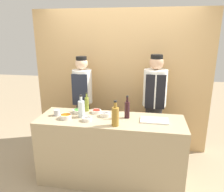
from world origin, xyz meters
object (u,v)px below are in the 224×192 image
object	(u,v)px
bottle_oil	(87,104)
cutting_board	(154,120)
sauce_bowl_purple	(105,114)
bottle_wine	(127,109)
sauce_bowl_green	(79,111)
chef_right	(154,105)
cup_steel	(57,113)
bottle_vinegar	(115,116)
bottle_clear	(81,109)
sauce_bowl_red	(96,111)
sauce_bowl_brown	(87,119)
sauce_bowl_orange	(66,116)
chef_left	(83,102)

from	to	relation	value
bottle_oil	cutting_board	bearing A→B (deg)	-13.00
sauce_bowl_purple	bottle_wine	bearing A→B (deg)	-0.87
sauce_bowl_green	bottle_wine	distance (m)	0.71
chef_right	cup_steel	bearing A→B (deg)	-153.41
bottle_vinegar	cup_steel	world-z (taller)	bottle_vinegar
bottle_vinegar	chef_right	bearing A→B (deg)	60.76
bottle_clear	sauce_bowl_red	bearing A→B (deg)	50.44
bottle_oil	bottle_vinegar	xyz separation A→B (m)	(0.49, -0.44, 0.02)
sauce_bowl_green	cup_steel	world-z (taller)	cup_steel
sauce_bowl_green	bottle_vinegar	xyz separation A→B (m)	(0.58, -0.35, 0.10)
sauce_bowl_brown	sauce_bowl_green	world-z (taller)	sauce_bowl_green
sauce_bowl_green	bottle_vinegar	size ratio (longest dim) A/B	0.51
sauce_bowl_green	bottle_vinegar	world-z (taller)	bottle_vinegar
bottle_oil	sauce_bowl_brown	bearing A→B (deg)	-74.18
sauce_bowl_red	chef_right	bearing A→B (deg)	30.10
sauce_bowl_green	cutting_board	world-z (taller)	sauce_bowl_green
chef_right	sauce_bowl_green	bearing A→B (deg)	-153.98
cutting_board	cup_steel	world-z (taller)	cup_steel
sauce_bowl_green	bottle_clear	bearing A→B (deg)	-58.57
bottle_wine	sauce_bowl_purple	bearing A→B (deg)	179.13
cup_steel	chef_right	distance (m)	1.49
sauce_bowl_brown	sauce_bowl_orange	world-z (taller)	sauce_bowl_orange
cutting_board	chef_left	xyz separation A→B (m)	(-1.15, 0.64, -0.02)
sauce_bowl_red	chef_right	distance (m)	0.94
bottle_vinegar	cup_steel	xyz separation A→B (m)	(-0.85, 0.20, -0.08)
cup_steel	sauce_bowl_brown	bearing A→B (deg)	-13.45
sauce_bowl_brown	bottle_oil	size ratio (longest dim) A/B	0.46
bottle_wine	chef_left	size ratio (longest dim) A/B	0.18
sauce_bowl_red	cup_steel	world-z (taller)	cup_steel
bottle_oil	bottle_clear	xyz separation A→B (m)	(-0.01, -0.24, 0.01)
sauce_bowl_brown	bottle_vinegar	xyz separation A→B (m)	(0.38, -0.09, 0.10)
sauce_bowl_green	chef_right	size ratio (longest dim) A/B	0.10
sauce_bowl_orange	bottle_clear	distance (m)	0.23
sauce_bowl_brown	chef_right	size ratio (longest dim) A/B	0.08
bottle_oil	cup_steel	xyz separation A→B (m)	(-0.36, -0.25, -0.07)
bottle_vinegar	cup_steel	bearing A→B (deg)	166.78
sauce_bowl_orange	cutting_board	size ratio (longest dim) A/B	0.45
sauce_bowl_red	cup_steel	distance (m)	0.55
sauce_bowl_orange	chef_left	world-z (taller)	chef_left
cutting_board	chef_right	distance (m)	0.64
sauce_bowl_red	chef_left	xyz separation A→B (m)	(-0.34, 0.47, -0.03)
sauce_bowl_purple	chef_left	bearing A→B (deg)	130.13
sauce_bowl_purple	bottle_clear	world-z (taller)	bottle_clear
sauce_bowl_brown	sauce_bowl_purple	xyz separation A→B (m)	(0.20, 0.19, 0.01)
sauce_bowl_brown	cup_steel	distance (m)	0.47
cup_steel	cutting_board	bearing A→B (deg)	1.01
sauce_bowl_green	chef_right	bearing A→B (deg)	26.02
sauce_bowl_orange	bottle_oil	bearing A→B (deg)	58.86
sauce_bowl_green	chef_right	world-z (taller)	chef_right
cutting_board	sauce_bowl_green	bearing A→B (deg)	173.35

